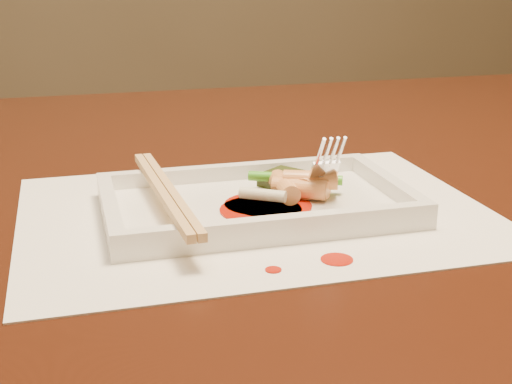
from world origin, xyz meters
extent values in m
cube|color=black|center=(0.00, 0.00, 0.73)|extent=(1.40, 0.90, 0.04)
cylinder|color=black|center=(0.62, 0.37, 0.35)|extent=(0.07, 0.07, 0.71)
cube|color=white|center=(-0.02, -0.16, 0.75)|extent=(0.40, 0.30, 0.00)
cylinder|color=#AB1405|center=(0.01, -0.27, 0.75)|extent=(0.02, 0.02, 0.00)
cylinder|color=#AB1405|center=(-0.04, -0.28, 0.75)|extent=(0.01, 0.01, 0.00)
cube|color=white|center=(-0.02, -0.16, 0.76)|extent=(0.26, 0.16, 0.01)
cube|color=white|center=(-0.02, -0.08, 0.77)|extent=(0.26, 0.01, 0.01)
cube|color=white|center=(-0.02, -0.23, 0.77)|extent=(0.26, 0.01, 0.01)
cube|color=white|center=(-0.15, -0.16, 0.77)|extent=(0.01, 0.14, 0.01)
cube|color=white|center=(0.10, -0.16, 0.77)|extent=(0.01, 0.14, 0.01)
cube|color=black|center=(0.01, -0.12, 0.77)|extent=(0.05, 0.05, 0.01)
cylinder|color=#EAEACC|center=(-0.02, -0.17, 0.77)|extent=(0.04, 0.03, 0.01)
cylinder|color=#349B19|center=(0.02, -0.14, 0.77)|extent=(0.08, 0.04, 0.01)
cube|color=tan|center=(-0.10, -0.16, 0.78)|extent=(0.02, 0.22, 0.01)
cube|color=tan|center=(-0.10, -0.16, 0.78)|extent=(0.02, 0.22, 0.01)
cylinder|color=#AB1405|center=(-0.01, -0.17, 0.76)|extent=(0.07, 0.07, 0.00)
cylinder|color=#AB1405|center=(-0.02, -0.18, 0.76)|extent=(0.07, 0.07, 0.00)
cylinder|color=#AB1405|center=(-0.02, -0.16, 0.76)|extent=(0.06, 0.06, 0.00)
cylinder|color=#F3BA71|center=(0.02, -0.16, 0.77)|extent=(0.05, 0.04, 0.02)
cylinder|color=#F3BA71|center=(0.03, -0.15, 0.77)|extent=(0.04, 0.04, 0.02)
cylinder|color=#F3BA71|center=(0.03, -0.15, 0.78)|extent=(0.05, 0.03, 0.02)
cylinder|color=#F3BA71|center=(0.00, -0.15, 0.77)|extent=(0.02, 0.05, 0.02)
cylinder|color=#F3BA71|center=(0.03, -0.16, 0.77)|extent=(0.04, 0.04, 0.02)
camera|label=1|loc=(-0.17, -0.72, 0.96)|focal=50.00mm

